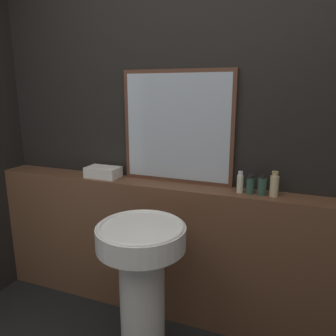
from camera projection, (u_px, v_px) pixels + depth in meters
name	position (u px, v px, depth m)	size (l,w,h in m)	color
wall_back	(186.00, 137.00, 2.17)	(8.00, 0.06, 2.50)	black
vanity_counter	(179.00, 252.00, 2.24)	(2.80, 0.21, 0.95)	brown
pedestal_sink	(142.00, 279.00, 1.79)	(0.48, 0.48, 0.87)	white
mirror	(177.00, 127.00, 2.13)	(0.75, 0.03, 0.73)	#563323
towel_stack	(103.00, 172.00, 2.32)	(0.24, 0.15, 0.08)	silver
shampoo_bottle	(240.00, 183.00, 1.97)	(0.04, 0.04, 0.13)	beige
conditioner_bottle	(250.00, 185.00, 1.95)	(0.05, 0.05, 0.12)	#2D4C3D
lotion_bottle	(262.00, 185.00, 1.93)	(0.05, 0.05, 0.13)	#2D4C3D
body_wash_bottle	(274.00, 185.00, 1.90)	(0.05, 0.05, 0.15)	#C6B284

